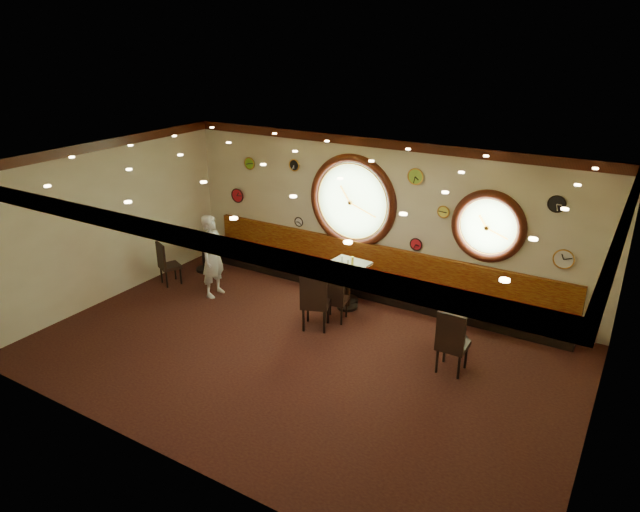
{
  "coord_description": "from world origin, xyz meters",
  "views": [
    {
      "loc": [
        4.66,
        -7.01,
        5.12
      ],
      "look_at": [
        -0.06,
        0.8,
        1.5
      ],
      "focal_mm": 32.0,
      "sensor_mm": 36.0,
      "label": 1
    }
  ],
  "objects_px": {
    "condiment_c_salt": "(347,270)",
    "condiment_a_salt": "(200,237)",
    "condiment_d_salt": "(456,298)",
    "chair_a": "(166,261)",
    "table_a": "(204,251)",
    "table_d": "(459,317)",
    "chair_d": "(452,339)",
    "waiter": "(213,256)",
    "table_b": "(347,278)",
    "condiment_d_pepper": "(462,301)",
    "condiment_b_pepper": "(348,262)",
    "condiment_c_pepper": "(349,272)",
    "condiment_b_salt": "(342,259)",
    "chair_c": "(335,295)",
    "condiment_a_bottle": "(210,236)",
    "chair_b": "(315,297)",
    "condiment_c_bottle": "(353,270)",
    "table_c": "(348,287)",
    "condiment_b_bottle": "(352,261)",
    "condiment_a_pepper": "(205,238)",
    "condiment_d_bottle": "(465,299)"
  },
  "relations": [
    {
      "from": "condiment_b_pepper",
      "to": "chair_d",
      "type": "bearing_deg",
      "value": -28.57
    },
    {
      "from": "condiment_a_salt",
      "to": "condiment_c_bottle",
      "type": "relative_size",
      "value": 0.76
    },
    {
      "from": "condiment_b_pepper",
      "to": "condiment_c_pepper",
      "type": "height_order",
      "value": "condiment_b_pepper"
    },
    {
      "from": "table_c",
      "to": "chair_a",
      "type": "height_order",
      "value": "chair_a"
    },
    {
      "from": "table_b",
      "to": "condiment_d_pepper",
      "type": "relative_size",
      "value": 7.66
    },
    {
      "from": "chair_c",
      "to": "condiment_d_salt",
      "type": "distance_m",
      "value": 2.19
    },
    {
      "from": "condiment_a_pepper",
      "to": "waiter",
      "type": "bearing_deg",
      "value": -41.0
    },
    {
      "from": "condiment_c_pepper",
      "to": "condiment_b_bottle",
      "type": "bearing_deg",
      "value": 103.99
    },
    {
      "from": "condiment_a_bottle",
      "to": "table_b",
      "type": "bearing_deg",
      "value": 2.72
    },
    {
      "from": "condiment_c_pepper",
      "to": "condiment_a_bottle",
      "type": "bearing_deg",
      "value": 178.55
    },
    {
      "from": "table_c",
      "to": "condiment_d_salt",
      "type": "relative_size",
      "value": 7.8
    },
    {
      "from": "chair_d",
      "to": "condiment_d_bottle",
      "type": "distance_m",
      "value": 1.13
    },
    {
      "from": "condiment_c_salt",
      "to": "condiment_a_pepper",
      "type": "distance_m",
      "value": 3.56
    },
    {
      "from": "condiment_a_bottle",
      "to": "chair_b",
      "type": "bearing_deg",
      "value": -18.48
    },
    {
      "from": "chair_c",
      "to": "condiment_d_salt",
      "type": "bearing_deg",
      "value": 3.25
    },
    {
      "from": "chair_a",
      "to": "condiment_b_bottle",
      "type": "relative_size",
      "value": 3.62
    },
    {
      "from": "condiment_c_pepper",
      "to": "condiment_c_bottle",
      "type": "height_order",
      "value": "condiment_c_bottle"
    },
    {
      "from": "condiment_c_salt",
      "to": "condiment_a_salt",
      "type": "bearing_deg",
      "value": -178.4
    },
    {
      "from": "condiment_d_salt",
      "to": "condiment_c_pepper",
      "type": "bearing_deg",
      "value": 179.09
    },
    {
      "from": "chair_b",
      "to": "condiment_d_salt",
      "type": "distance_m",
      "value": 2.48
    },
    {
      "from": "condiment_c_pepper",
      "to": "condiment_d_bottle",
      "type": "height_order",
      "value": "condiment_d_bottle"
    },
    {
      "from": "condiment_d_pepper",
      "to": "condiment_a_bottle",
      "type": "bearing_deg",
      "value": 178.15
    },
    {
      "from": "waiter",
      "to": "condiment_d_pepper",
      "type": "bearing_deg",
      "value": -84.32
    },
    {
      "from": "chair_b",
      "to": "condiment_d_pepper",
      "type": "relative_size",
      "value": 6.72
    },
    {
      "from": "table_d",
      "to": "condiment_b_salt",
      "type": "distance_m",
      "value": 2.63
    },
    {
      "from": "table_a",
      "to": "chair_c",
      "type": "xyz_separation_m",
      "value": [
        3.75,
        -0.62,
        0.09
      ]
    },
    {
      "from": "condiment_a_bottle",
      "to": "condiment_c_salt",
      "type": "bearing_deg",
      "value": 0.3
    },
    {
      "from": "condiment_a_salt",
      "to": "waiter",
      "type": "distance_m",
      "value": 1.43
    },
    {
      "from": "chair_c",
      "to": "chair_b",
      "type": "bearing_deg",
      "value": -120.67
    },
    {
      "from": "condiment_b_bottle",
      "to": "condiment_c_bottle",
      "type": "bearing_deg",
      "value": -57.38
    },
    {
      "from": "table_b",
      "to": "chair_b",
      "type": "bearing_deg",
      "value": -87.43
    },
    {
      "from": "condiment_b_salt",
      "to": "chair_c",
      "type": "bearing_deg",
      "value": -68.82
    },
    {
      "from": "condiment_c_bottle",
      "to": "waiter",
      "type": "bearing_deg",
      "value": -160.47
    },
    {
      "from": "chair_b",
      "to": "condiment_b_salt",
      "type": "distance_m",
      "value": 1.42
    },
    {
      "from": "condiment_c_salt",
      "to": "table_a",
      "type": "bearing_deg",
      "value": -178.46
    },
    {
      "from": "table_d",
      "to": "condiment_d_bottle",
      "type": "xyz_separation_m",
      "value": [
        0.06,
        0.02,
        0.36
      ]
    },
    {
      "from": "table_a",
      "to": "table_d",
      "type": "xyz_separation_m",
      "value": [
        5.96,
        -0.11,
        -0.01
      ]
    },
    {
      "from": "condiment_d_salt",
      "to": "chair_c",
      "type": "bearing_deg",
      "value": -164.6
    },
    {
      "from": "condiment_b_pepper",
      "to": "condiment_a_bottle",
      "type": "relative_size",
      "value": 0.53
    },
    {
      "from": "table_a",
      "to": "condiment_a_bottle",
      "type": "height_order",
      "value": "condiment_a_bottle"
    },
    {
      "from": "chair_c",
      "to": "condiment_a_pepper",
      "type": "bearing_deg",
      "value": 158.44
    },
    {
      "from": "chair_d",
      "to": "condiment_b_bottle",
      "type": "height_order",
      "value": "chair_d"
    },
    {
      "from": "condiment_b_pepper",
      "to": "condiment_c_salt",
      "type": "bearing_deg",
      "value": -66.84
    },
    {
      "from": "table_b",
      "to": "condiment_c_bottle",
      "type": "distance_m",
      "value": 0.37
    },
    {
      "from": "condiment_a_salt",
      "to": "chair_d",
      "type": "bearing_deg",
      "value": -10.58
    },
    {
      "from": "condiment_d_salt",
      "to": "condiment_c_bottle",
      "type": "height_order",
      "value": "condiment_c_bottle"
    },
    {
      "from": "condiment_d_salt",
      "to": "chair_a",
      "type": "bearing_deg",
      "value": -170.91
    },
    {
      "from": "condiment_b_salt",
      "to": "waiter",
      "type": "xyz_separation_m",
      "value": [
        -2.35,
        -1.17,
        -0.02
      ]
    },
    {
      "from": "table_a",
      "to": "condiment_d_bottle",
      "type": "distance_m",
      "value": 6.03
    },
    {
      "from": "condiment_a_pepper",
      "to": "condiment_b_salt",
      "type": "bearing_deg",
      "value": 5.47
    }
  ]
}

